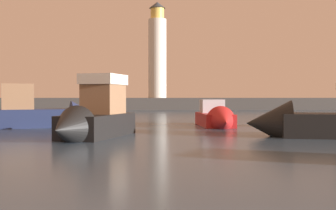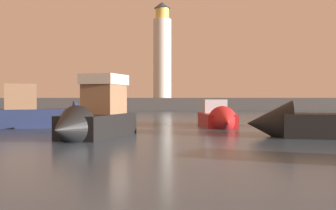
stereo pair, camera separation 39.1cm
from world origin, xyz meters
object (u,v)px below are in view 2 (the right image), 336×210
Objects in this scene: motorboat_0 at (92,117)px; motorboat_4 at (219,118)px; motorboat_6 at (50,114)px; lighthouse at (162,53)px; motorboat_3 at (323,120)px.

motorboat_0 is 11.92m from motorboat_4.
motorboat_4 is 0.85× the size of motorboat_6.
motorboat_3 is (8.34, -51.58, -9.39)m from lighthouse.
lighthouse reaches higher than motorboat_3.
motorboat_0 is 0.90× the size of motorboat_6.
motorboat_0 is at bearing -135.60° from motorboat_4.
motorboat_0 is 1.05× the size of motorboat_4.
motorboat_0 is at bearing 179.18° from motorboat_3.
motorboat_6 is (-17.83, 9.03, 0.01)m from motorboat_3.
motorboat_3 is 19.98m from motorboat_6.
lighthouse is 53.09m from motorboat_3.
motorboat_3 is at bearing -0.82° from motorboat_0.
lighthouse reaches higher than motorboat_6.
motorboat_3 is 1.24× the size of motorboat_4.
motorboat_0 is (-4.84, -51.39, -9.17)m from lighthouse.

